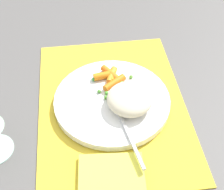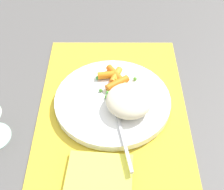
% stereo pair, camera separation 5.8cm
% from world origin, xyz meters
% --- Properties ---
extents(ground_plane, '(2.40, 2.40, 0.00)m').
position_xyz_m(ground_plane, '(0.00, 0.00, 0.00)').
color(ground_plane, '#565451').
extents(placemat, '(0.42, 0.31, 0.01)m').
position_xyz_m(placemat, '(0.00, 0.00, 0.00)').
color(placemat, gold).
rests_on(placemat, ground_plane).
extents(plate, '(0.24, 0.24, 0.02)m').
position_xyz_m(plate, '(0.00, 0.00, 0.01)').
color(plate, white).
rests_on(plate, placemat).
extents(rice_mound, '(0.09, 0.09, 0.04)m').
position_xyz_m(rice_mound, '(-0.02, -0.03, 0.04)').
color(rice_mound, beige).
rests_on(rice_mound, plate).
extents(carrot_portion, '(0.10, 0.09, 0.02)m').
position_xyz_m(carrot_portion, '(0.05, -0.01, 0.03)').
color(carrot_portion, orange).
rests_on(carrot_portion, plate).
extents(pea_scatter, '(0.08, 0.09, 0.01)m').
position_xyz_m(pea_scatter, '(0.03, -0.01, 0.03)').
color(pea_scatter, green).
rests_on(pea_scatter, plate).
extents(fork, '(0.21, 0.05, 0.01)m').
position_xyz_m(fork, '(-0.05, -0.01, 0.02)').
color(fork, '#BBBBBB').
rests_on(fork, plate).
extents(napkin, '(0.09, 0.12, 0.01)m').
position_xyz_m(napkin, '(-0.17, 0.02, 0.01)').
color(napkin, '#EAE54C').
rests_on(napkin, placemat).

